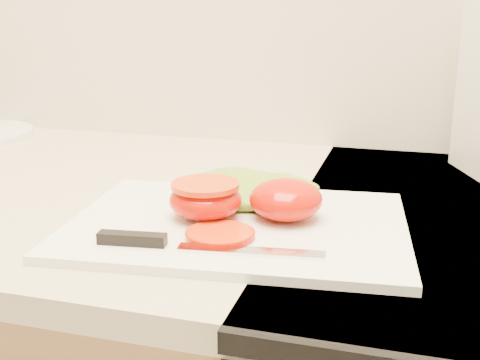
# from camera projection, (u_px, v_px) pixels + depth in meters

# --- Properties ---
(cutting_board) EXTENTS (0.40, 0.31, 0.01)m
(cutting_board) POSITION_uv_depth(u_px,v_px,m) (238.00, 225.00, 0.68)
(cutting_board) COLOR white
(cutting_board) RESTS_ON counter
(tomato_half_dome) EXTENTS (0.08, 0.08, 0.05)m
(tomato_half_dome) POSITION_uv_depth(u_px,v_px,m) (286.00, 199.00, 0.68)
(tomato_half_dome) COLOR red
(tomato_half_dome) RESTS_ON cutting_board
(tomato_half_cut) EXTENTS (0.08, 0.08, 0.04)m
(tomato_half_cut) POSITION_uv_depth(u_px,v_px,m) (205.00, 199.00, 0.68)
(tomato_half_cut) COLOR red
(tomato_half_cut) RESTS_ON cutting_board
(tomato_slice_0) EXTENTS (0.07, 0.07, 0.01)m
(tomato_slice_0) POSITION_uv_depth(u_px,v_px,m) (220.00, 234.00, 0.63)
(tomato_slice_0) COLOR #EA4D0B
(tomato_slice_0) RESTS_ON cutting_board
(lettuce_leaf_0) EXTENTS (0.17, 0.15, 0.03)m
(lettuce_leaf_0) POSITION_uv_depth(u_px,v_px,m) (237.00, 188.00, 0.75)
(lettuce_leaf_0) COLOR olive
(lettuce_leaf_0) RESTS_ON cutting_board
(lettuce_leaf_1) EXTENTS (0.13, 0.11, 0.02)m
(lettuce_leaf_1) POSITION_uv_depth(u_px,v_px,m) (274.00, 190.00, 0.75)
(lettuce_leaf_1) COLOR olive
(lettuce_leaf_1) RESTS_ON cutting_board
(knife) EXTENTS (0.23, 0.04, 0.01)m
(knife) POSITION_uv_depth(u_px,v_px,m) (178.00, 244.00, 0.60)
(knife) COLOR silver
(knife) RESTS_ON cutting_board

